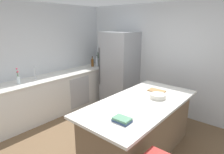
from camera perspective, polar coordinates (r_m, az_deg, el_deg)
wall_rear at (r=4.66m, az=17.30°, el=4.98°), size 6.00×0.10×2.60m
wall_left at (r=4.76m, az=-24.18°, el=4.51°), size 0.10×6.00×2.60m
counter_run_left at (r=4.89m, az=-15.69°, el=-4.57°), size 0.69×3.20×0.93m
kitchen_island at (r=3.28m, az=8.37°, el=-14.64°), size 1.05×2.19×0.92m
refrigerator at (r=4.97m, az=2.34°, el=2.33°), size 0.81×0.78×1.92m
sink_faucet at (r=4.50m, az=-22.25°, el=1.35°), size 0.15×0.05×0.30m
flower_vase at (r=4.29m, az=-26.48°, el=-0.45°), size 0.07×0.07×0.34m
hot_sauce_bottle at (r=5.60m, az=-3.08°, el=4.49°), size 0.05×0.05×0.23m
wine_bottle at (r=5.57m, az=-4.14°, el=5.10°), size 0.07×0.07×0.40m
soda_bottle at (r=5.48m, az=-4.56°, el=4.59°), size 0.08×0.08×0.32m
whiskey_bottle at (r=5.49m, az=-5.95°, el=4.37°), size 0.08×0.08×0.29m
cookbook_stack at (r=2.45m, az=3.06°, el=-12.78°), size 0.23×0.16×0.06m
mixing_bowl at (r=3.26m, az=13.68°, el=-5.63°), size 0.26×0.26×0.07m
cutting_board at (r=3.59m, az=13.35°, el=-4.06°), size 0.31×0.20×0.02m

